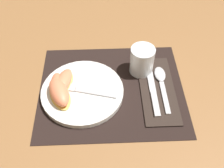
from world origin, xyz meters
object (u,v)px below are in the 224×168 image
at_px(knife, 152,89).
at_px(citrus_wedge_2, 59,93).
at_px(spoon, 161,80).
at_px(citrus_wedge_0, 62,84).
at_px(fork, 78,90).
at_px(plate, 83,92).
at_px(citrus_wedge_1, 58,88).
at_px(juice_glass, 142,62).

xyz_separation_m(knife, citrus_wedge_2, (-0.27, -0.03, 0.03)).
relative_size(spoon, citrus_wedge_0, 1.44).
height_order(citrus_wedge_0, citrus_wedge_2, citrus_wedge_2).
height_order(fork, citrus_wedge_0, citrus_wedge_0).
distance_m(knife, citrus_wedge_2, 0.27).
relative_size(spoon, citrus_wedge_2, 1.47).
distance_m(plate, spoon, 0.24).
relative_size(fork, citrus_wedge_1, 1.66).
bearing_deg(citrus_wedge_2, citrus_wedge_1, 108.96).
height_order(juice_glass, fork, juice_glass).
bearing_deg(juice_glass, fork, -155.77).
height_order(plate, juice_glass, juice_glass).
bearing_deg(plate, knife, 1.50).
xyz_separation_m(juice_glass, fork, (-0.19, -0.09, -0.02)).
distance_m(citrus_wedge_0, citrus_wedge_2, 0.04).
xyz_separation_m(citrus_wedge_0, citrus_wedge_2, (-0.01, -0.04, 0.00)).
distance_m(citrus_wedge_1, citrus_wedge_2, 0.02).
relative_size(plate, knife, 1.15).
relative_size(knife, citrus_wedge_1, 1.79).
height_order(fork, citrus_wedge_2, citrus_wedge_2).
bearing_deg(knife, citrus_wedge_1, -178.60).
bearing_deg(knife, plate, -178.50).
relative_size(plate, citrus_wedge_0, 1.96).
xyz_separation_m(plate, knife, (0.21, 0.01, -0.00)).
bearing_deg(spoon, citrus_wedge_0, -175.65).
xyz_separation_m(fork, citrus_wedge_2, (-0.05, -0.02, 0.02)).
relative_size(plate, citrus_wedge_1, 2.05).
bearing_deg(citrus_wedge_2, juice_glass, 23.72).
relative_size(spoon, fork, 0.91).
xyz_separation_m(fork, citrus_wedge_1, (-0.06, -0.00, 0.01)).
xyz_separation_m(knife, fork, (-0.22, -0.01, 0.01)).
bearing_deg(fork, knife, 1.72).
distance_m(spoon, citrus_wedge_2, 0.31).
bearing_deg(plate, citrus_wedge_2, -160.99).
distance_m(juice_glass, citrus_wedge_2, 0.27).
bearing_deg(plate, spoon, 8.74).
height_order(juice_glass, citrus_wedge_0, juice_glass).
bearing_deg(citrus_wedge_0, citrus_wedge_2, -98.68).
xyz_separation_m(knife, citrus_wedge_0, (-0.26, 0.01, 0.02)).
distance_m(spoon, citrus_wedge_0, 0.30).
bearing_deg(citrus_wedge_1, plate, 1.10).
bearing_deg(knife, fork, -178.28).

